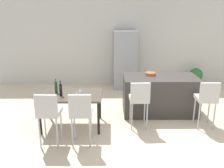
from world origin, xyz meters
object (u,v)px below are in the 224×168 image
(wine_glass_middle, at_px, (80,90))
(bar_chair_middle, at_px, (207,97))
(fruit_bowl, at_px, (150,74))
(dining_chair_near, at_px, (48,111))
(wine_bottle_right, at_px, (56,87))
(dining_chair_far, at_px, (81,111))
(kitchen_island, at_px, (160,95))
(refrigerator, at_px, (125,60))
(potted_plant, at_px, (196,76))
(wine_glass_left, at_px, (76,94))
(dining_table, at_px, (71,97))
(bar_chair_left, at_px, (139,97))
(wine_bottle_far, at_px, (61,90))

(wine_glass_middle, bearing_deg, bar_chair_middle, -0.07)
(bar_chair_middle, bearing_deg, fruit_bowl, 137.48)
(dining_chair_near, relative_size, wine_bottle_right, 3.38)
(wine_glass_middle, bearing_deg, dining_chair_far, -82.92)
(kitchen_island, height_order, dining_chair_near, dining_chair_near)
(refrigerator, bearing_deg, wine_bottle_right, -121.30)
(kitchen_island, distance_m, potted_plant, 2.57)
(wine_bottle_right, xyz_separation_m, wine_glass_left, (0.49, -0.41, -0.00))
(dining_chair_near, relative_size, potted_plant, 1.65)
(dining_table, bearing_deg, dining_chair_near, -110.10)
(wine_bottle_right, height_order, potted_plant, wine_bottle_right)
(bar_chair_left, height_order, fruit_bowl, bar_chair_left)
(wine_bottle_far, distance_m, fruit_bowl, 2.22)
(wine_glass_middle, bearing_deg, wine_bottle_right, 160.25)
(dining_chair_far, height_order, wine_glass_left, dining_chair_far)
(bar_chair_left, xyz_separation_m, wine_glass_middle, (-1.23, 0.00, 0.17))
(bar_chair_left, xyz_separation_m, dining_chair_far, (-1.15, -0.70, 0.00))
(bar_chair_middle, bearing_deg, kitchen_island, 134.53)
(wine_glass_middle, height_order, potted_plant, wine_glass_middle)
(wine_bottle_far, relative_size, wine_glass_middle, 1.87)
(kitchen_island, bearing_deg, dining_chair_near, -146.66)
(wine_bottle_right, xyz_separation_m, potted_plant, (3.95, 2.67, -0.49))
(dining_chair_far, distance_m, wine_bottle_right, 1.11)
(dining_table, height_order, wine_bottle_far, wine_bottle_far)
(dining_chair_near, bearing_deg, wine_bottle_right, 92.35)
(bar_chair_middle, height_order, wine_glass_middle, bar_chair_middle)
(bar_chair_left, distance_m, wine_bottle_far, 1.65)
(bar_chair_left, bearing_deg, dining_table, 175.70)
(refrigerator, bearing_deg, dining_table, -115.11)
(bar_chair_left, relative_size, fruit_bowl, 4.22)
(bar_chair_middle, relative_size, dining_chair_far, 1.00)
(wine_bottle_far, xyz_separation_m, refrigerator, (1.49, 2.87, 0.05))
(bar_chair_middle, distance_m, dining_chair_far, 2.66)
(fruit_bowl, bearing_deg, potted_plant, 46.53)
(dining_table, xyz_separation_m, dining_chair_near, (-0.30, -0.81, 0.03))
(wine_glass_left, bearing_deg, dining_chair_near, -133.26)
(fruit_bowl, bearing_deg, dining_table, -154.64)
(bar_chair_left, xyz_separation_m, wine_bottle_far, (-1.64, 0.01, 0.17))
(dining_chair_near, height_order, wine_glass_left, dining_chair_near)
(potted_plant, bearing_deg, wine_bottle_right, -145.89)
(kitchen_island, distance_m, bar_chair_middle, 1.20)
(bar_chair_middle, distance_m, wine_bottle_far, 3.06)
(kitchen_island, distance_m, wine_glass_middle, 2.05)
(dining_chair_far, relative_size, wine_bottle_right, 3.38)
(wine_bottle_far, height_order, potted_plant, wine_bottle_far)
(dining_chair_near, bearing_deg, bar_chair_middle, 12.50)
(wine_bottle_far, bearing_deg, dining_chair_far, -55.31)
(bar_chair_middle, height_order, wine_bottle_far, wine_bottle_far)
(bar_chair_middle, distance_m, refrigerator, 3.28)
(bar_chair_left, bearing_deg, refrigerator, 92.84)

